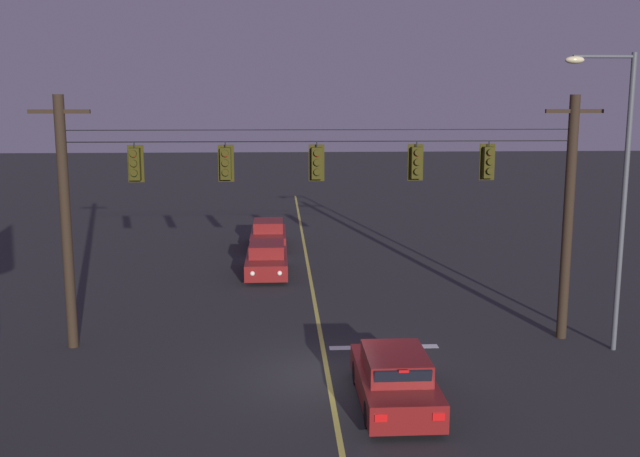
{
  "coord_description": "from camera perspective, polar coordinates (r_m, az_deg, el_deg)",
  "views": [
    {
      "loc": [
        -1.31,
        -19.08,
        7.54
      ],
      "look_at": [
        0.0,
        3.9,
        3.49
      ],
      "focal_mm": 40.67,
      "sensor_mm": 36.0,
      "label": 1
    }
  ],
  "objects": [
    {
      "name": "street_lamp_corner",
      "position": [
        23.14,
        22.27,
        3.67
      ],
      "size": [
        2.11,
        0.3,
        8.92
      ],
      "color": "#4C4F54",
      "rests_on": "ground"
    },
    {
      "name": "traffic_light_left_inner",
      "position": [
        22.09,
        -7.43,
        5.09
      ],
      "size": [
        0.48,
        0.41,
        1.22
      ],
      "color": "black"
    },
    {
      "name": "stop_bar_paint",
      "position": [
        22.89,
        5.05,
        -9.27
      ],
      "size": [
        3.4,
        0.36,
        0.01
      ],
      "primitive_type": "cube",
      "color": "silver",
      "rests_on": "ground"
    },
    {
      "name": "lane_centre_stripe",
      "position": [
        29.0,
        -0.56,
        -5.07
      ],
      "size": [
        0.14,
        60.0,
        0.01
      ],
      "primitive_type": "cube",
      "color": "#D1C64C",
      "rests_on": "ground"
    },
    {
      "name": "car_oncoming_trailing",
      "position": [
        37.97,
        -4.08,
        -0.49
      ],
      "size": [
        1.8,
        4.42,
        1.39
      ],
      "color": "maroon",
      "rests_on": "ground"
    },
    {
      "name": "traffic_light_rightmost",
      "position": [
        22.96,
        13.12,
        5.09
      ],
      "size": [
        0.48,
        0.41,
        1.22
      ],
      "color": "black"
    },
    {
      "name": "ground_plane",
      "position": [
        20.55,
        0.63,
        -11.53
      ],
      "size": [
        180.0,
        180.0,
        0.0
      ],
      "primitive_type": "plane",
      "color": "#28282B"
    },
    {
      "name": "traffic_light_centre",
      "position": [
        22.06,
        -0.25,
        5.17
      ],
      "size": [
        0.48,
        0.41,
        1.22
      ],
      "color": "black"
    },
    {
      "name": "car_oncoming_lead",
      "position": [
        31.99,
        -4.21,
        -2.48
      ],
      "size": [
        1.8,
        4.42,
        1.39
      ],
      "color": "maroon",
      "rests_on": "ground"
    },
    {
      "name": "car_waiting_near_lane",
      "position": [
        18.67,
        5.9,
        -11.73
      ],
      "size": [
        1.8,
        4.33,
        1.39
      ],
      "color": "maroon",
      "rests_on": "ground"
    },
    {
      "name": "traffic_light_leftmost",
      "position": [
        22.45,
        -14.37,
        4.94
      ],
      "size": [
        0.48,
        0.41,
        1.22
      ],
      "color": "black"
    },
    {
      "name": "signal_span_assembly",
      "position": [
        22.29,
        0.15,
        0.9
      ],
      "size": [
        17.31,
        0.32,
        7.74
      ],
      "color": "#2D2116",
      "rests_on": "ground"
    },
    {
      "name": "traffic_light_right_inner",
      "position": [
        22.43,
        7.6,
        5.16
      ],
      "size": [
        0.48,
        0.41,
        1.22
      ],
      "color": "black"
    }
  ]
}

